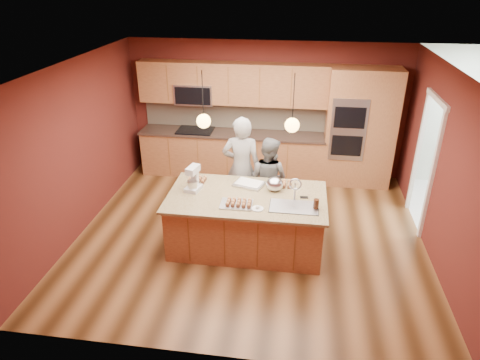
% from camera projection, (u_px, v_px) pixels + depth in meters
% --- Properties ---
extents(floor, '(5.50, 5.50, 0.00)m').
position_uv_depth(floor, '(250.00, 234.00, 7.00)').
color(floor, '#3E2410').
rests_on(floor, ground).
extents(ceiling, '(5.50, 5.50, 0.00)m').
position_uv_depth(ceiling, '(252.00, 67.00, 5.81)').
color(ceiling, white).
rests_on(ceiling, ground).
extents(wall_back, '(5.50, 0.00, 5.50)m').
position_uv_depth(wall_back, '(266.00, 110.00, 8.62)').
color(wall_back, '#541B17').
rests_on(wall_back, ground).
extents(wall_front, '(5.50, 0.00, 5.50)m').
position_uv_depth(wall_front, '(221.00, 258.00, 4.19)').
color(wall_front, '#541B17').
rests_on(wall_front, ground).
extents(wall_left, '(0.00, 5.00, 5.00)m').
position_uv_depth(wall_left, '(78.00, 148.00, 6.76)').
color(wall_left, '#541B17').
rests_on(wall_left, ground).
extents(wall_right, '(0.00, 5.00, 5.00)m').
position_uv_depth(wall_right, '(443.00, 169.00, 6.06)').
color(wall_right, '#541B17').
rests_on(wall_right, ground).
extents(cabinet_run, '(3.74, 0.64, 2.30)m').
position_uv_depth(cabinet_run, '(231.00, 129.00, 8.65)').
color(cabinet_run, brown).
rests_on(cabinet_run, floor).
extents(oven_column, '(1.30, 0.62, 2.30)m').
position_uv_depth(oven_column, '(360.00, 128.00, 8.21)').
color(oven_column, brown).
rests_on(oven_column, floor).
extents(doorway_trim, '(0.08, 1.11, 2.20)m').
position_uv_depth(doorway_trim, '(424.00, 165.00, 6.90)').
color(doorway_trim, white).
rests_on(doorway_trim, wall_right).
extents(pendant_left, '(0.20, 0.20, 0.80)m').
position_uv_depth(pendant_left, '(204.00, 121.00, 5.93)').
color(pendant_left, black).
rests_on(pendant_left, ceiling).
extents(pendant_right, '(0.20, 0.20, 0.80)m').
position_uv_depth(pendant_right, '(292.00, 125.00, 5.77)').
color(pendant_right, black).
rests_on(pendant_right, ceiling).
extents(island, '(2.36, 1.32, 1.25)m').
position_uv_depth(island, '(247.00, 220.00, 6.53)').
color(island, brown).
rests_on(island, floor).
extents(person_left, '(0.66, 0.44, 1.79)m').
position_uv_depth(person_left, '(242.00, 168.00, 7.17)').
color(person_left, black).
rests_on(person_left, floor).
extents(person_right, '(0.87, 0.79, 1.46)m').
position_uv_depth(person_right, '(268.00, 179.00, 7.19)').
color(person_right, gray).
rests_on(person_right, floor).
extents(stand_mixer, '(0.25, 0.31, 0.38)m').
position_uv_depth(stand_mixer, '(193.00, 180.00, 6.46)').
color(stand_mixer, silver).
rests_on(stand_mixer, island).
extents(sheet_cake, '(0.53, 0.45, 0.05)m').
position_uv_depth(sheet_cake, '(249.00, 184.00, 6.66)').
color(sheet_cake, silver).
rests_on(sheet_cake, island).
extents(cooling_rack, '(0.46, 0.33, 0.02)m').
position_uv_depth(cooling_rack, '(236.00, 204.00, 6.10)').
color(cooling_rack, '#A8AAB0').
rests_on(cooling_rack, island).
extents(mixing_bowl, '(0.26, 0.26, 0.22)m').
position_uv_depth(mixing_bowl, '(275.00, 184.00, 6.47)').
color(mixing_bowl, silver).
rests_on(mixing_bowl, island).
extents(plate, '(0.17, 0.17, 0.01)m').
position_uv_depth(plate, '(257.00, 209.00, 5.99)').
color(plate, silver).
rests_on(plate, island).
extents(tumbler, '(0.08, 0.08, 0.15)m').
position_uv_depth(tumbler, '(316.00, 204.00, 5.97)').
color(tumbler, '#371B0F').
rests_on(tumbler, island).
extents(phone, '(0.12, 0.08, 0.01)m').
position_uv_depth(phone, '(304.00, 197.00, 6.30)').
color(phone, black).
rests_on(phone, island).
extents(cupcakes_left, '(0.29, 0.22, 0.07)m').
position_uv_depth(cupcakes_left, '(197.00, 179.00, 6.78)').
color(cupcakes_left, '#B67643').
rests_on(cupcakes_left, island).
extents(cupcakes_rack, '(0.38, 0.23, 0.07)m').
position_uv_depth(cupcakes_rack, '(239.00, 202.00, 6.07)').
color(cupcakes_rack, '#B67643').
rests_on(cupcakes_rack, island).
extents(cupcakes_right, '(0.16, 0.24, 0.07)m').
position_uv_depth(cupcakes_right, '(287.00, 184.00, 6.63)').
color(cupcakes_right, '#B67643').
rests_on(cupcakes_right, island).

